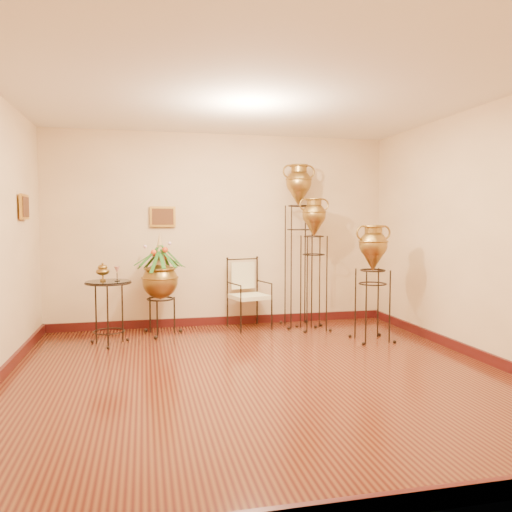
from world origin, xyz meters
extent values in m
plane|color=brown|center=(0.00, 0.00, 0.00)|extent=(5.00, 5.00, 0.00)
cube|color=#400F0E|center=(0.00, 2.48, 0.06)|extent=(5.00, 0.04, 0.12)
cube|color=#400F0E|center=(0.00, -2.48, 0.06)|extent=(5.00, 0.04, 0.12)
cube|color=#400F0E|center=(2.48, 0.00, 0.06)|extent=(0.04, 5.00, 0.12)
cube|color=gold|center=(-0.85, 2.46, 1.60)|extent=(0.36, 0.03, 0.29)
cube|color=gold|center=(-2.46, 1.45, 1.70)|extent=(0.03, 0.36, 0.29)
cube|color=#FFF7C0|center=(0.34, 2.15, 0.46)|extent=(0.58, 0.56, 0.06)
cube|color=#FFF7C0|center=(0.34, 2.15, 0.74)|extent=(0.37, 0.12, 0.39)
cylinder|color=black|center=(-1.56, 1.62, 0.79)|extent=(0.55, 0.55, 0.02)
camera|label=1|loc=(-1.12, -4.77, 1.54)|focal=35.00mm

